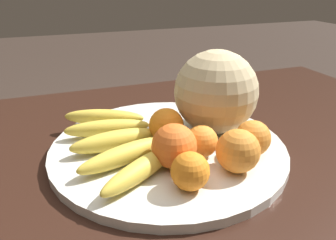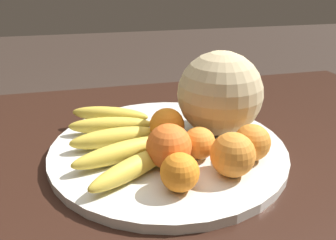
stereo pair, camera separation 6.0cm
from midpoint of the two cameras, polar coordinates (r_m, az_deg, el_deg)
name	(u,v)px [view 1 (the left image)]	position (r m, az deg, el deg)	size (l,w,h in m)	color
kitchen_table	(164,201)	(0.67, -3.46, -13.91)	(1.41, 0.90, 0.72)	black
fruit_bowl	(168,147)	(0.63, -2.75, -4.84)	(0.44, 0.44, 0.02)	silver
melon	(216,92)	(0.65, 5.72, 4.84)	(0.17, 0.17, 0.17)	#C6B284
banana_bunch	(118,140)	(0.61, -11.60, -3.45)	(0.19, 0.33, 0.04)	brown
orange_front_left	(166,125)	(0.62, -3.07, -1.01)	(0.07, 0.07, 0.07)	orange
orange_front_right	(174,146)	(0.54, -2.12, -4.67)	(0.08, 0.08, 0.08)	orange
orange_mid_center	(253,138)	(0.59, 11.71, -3.17)	(0.06, 0.06, 0.06)	orange
orange_back_left	(238,151)	(0.53, 8.94, -5.43)	(0.07, 0.07, 0.07)	orange
orange_back_right	(202,141)	(0.57, 2.90, -3.78)	(0.06, 0.06, 0.06)	orange
orange_top_small	(193,171)	(0.49, 0.80, -8.92)	(0.06, 0.06, 0.06)	orange
produce_tag	(210,149)	(0.61, 4.58, -5.13)	(0.08, 0.06, 0.00)	white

